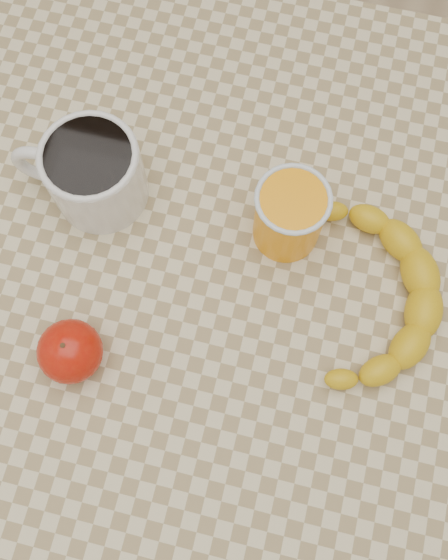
% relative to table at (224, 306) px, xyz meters
% --- Properties ---
extents(ground, '(3.00, 3.00, 0.00)m').
position_rel_table_xyz_m(ground, '(0.00, 0.00, -0.66)').
color(ground, tan).
rests_on(ground, ground).
extents(table, '(0.80, 0.80, 0.75)m').
position_rel_table_xyz_m(table, '(0.00, 0.00, 0.00)').
color(table, beige).
rests_on(table, ground).
extents(coffee_mug, '(0.15, 0.11, 0.09)m').
position_rel_table_xyz_m(coffee_mug, '(-0.16, 0.07, 0.13)').
color(coffee_mug, silver).
rests_on(coffee_mug, table).
extents(orange_juice_glass, '(0.08, 0.08, 0.09)m').
position_rel_table_xyz_m(orange_juice_glass, '(0.05, 0.08, 0.13)').
color(orange_juice_glass, '#FD9608').
rests_on(orange_juice_glass, table).
extents(apple, '(0.08, 0.08, 0.06)m').
position_rel_table_xyz_m(apple, '(-0.13, -0.11, 0.12)').
color(apple, '#A80E05').
rests_on(apple, table).
extents(banana, '(0.20, 0.26, 0.04)m').
position_rel_table_xyz_m(banana, '(0.15, 0.02, 0.11)').
color(banana, gold).
rests_on(banana, table).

